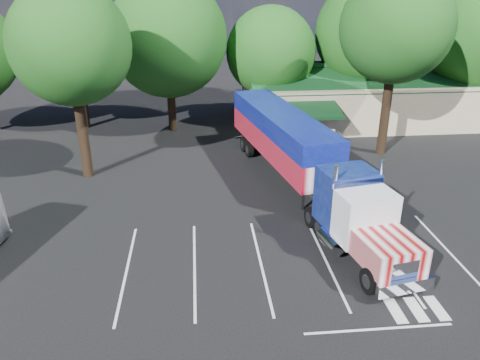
{
  "coord_description": "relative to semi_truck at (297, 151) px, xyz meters",
  "views": [
    {
      "loc": [
        -2.83,
        -24.95,
        12.73
      ],
      "look_at": [
        -0.48,
        -0.38,
        2.0
      ],
      "focal_mm": 35.0,
      "sensor_mm": 36.0,
      "label": 1
    }
  ],
  "objects": [
    {
      "name": "ground",
      "position": [
        -3.44,
        -2.42,
        -2.62
      ],
      "size": [
        120.0,
        120.0,
        0.0
      ],
      "primitive_type": "plane",
      "color": "black",
      "rests_on": "ground"
    },
    {
      "name": "tree_row_c",
      "position": [
        -8.44,
        13.78,
        5.42
      ],
      "size": [
        10.0,
        10.0,
        13.05
      ],
      "color": "black",
      "rests_on": "ground"
    },
    {
      "name": "tree_near_right",
      "position": [
        8.06,
        6.08,
        6.85
      ],
      "size": [
        8.0,
        8.0,
        13.5
      ],
      "color": "black",
      "rests_on": "ground"
    },
    {
      "name": "tree_row_e",
      "position": [
        9.56,
        15.58,
        5.47
      ],
      "size": [
        9.6,
        9.6,
        12.9
      ],
      "color": "black",
      "rests_on": "ground"
    },
    {
      "name": "tree_row_f",
      "position": [
        19.56,
        14.38,
        5.17
      ],
      "size": [
        10.4,
        10.4,
        13.0
      ],
      "color": "black",
      "rests_on": "ground"
    },
    {
      "name": "bicycle",
      "position": [
        2.06,
        1.54,
        -2.12
      ],
      "size": [
        1.45,
        2.0,
        1.0
      ],
      "primitive_type": "imported",
      "rotation": [
        0.0,
        0.0,
        0.47
      ],
      "color": "black",
      "rests_on": "ground"
    },
    {
      "name": "silver_sedan",
      "position": [
        3.63,
        9.18,
        -1.9
      ],
      "size": [
        4.58,
        3.26,
        1.43
      ],
      "primitive_type": "imported",
      "rotation": [
        0.0,
        0.0,
        1.12
      ],
      "color": "#A1A5A8",
      "rests_on": "ground"
    },
    {
      "name": "tree_row_b",
      "position": [
        -16.44,
        15.38,
        4.52
      ],
      "size": [
        8.4,
        8.4,
        11.35
      ],
      "color": "black",
      "rests_on": "ground"
    },
    {
      "name": "tree_near_left",
      "position": [
        -13.94,
        3.58,
        6.19
      ],
      "size": [
        7.6,
        7.6,
        12.65
      ],
      "color": "black",
      "rests_on": "ground"
    },
    {
      "name": "semi_truck",
      "position": [
        0.0,
        0.0,
        0.0
      ],
      "size": [
        6.82,
        22.19,
        4.63
      ],
      "rotation": [
        0.0,
        0.0,
        0.19
      ],
      "color": "black",
      "rests_on": "ground"
    },
    {
      "name": "woman",
      "position": [
        1.06,
        -4.04,
        -1.69
      ],
      "size": [
        0.73,
        0.81,
        1.85
      ],
      "primitive_type": "imported",
      "rotation": [
        0.0,
        0.0,
        2.12
      ],
      "color": "black",
      "rests_on": "ground"
    },
    {
      "name": "event_hall",
      "position": [
        10.3,
        15.39,
        -0.41
      ],
      "size": [
        24.2,
        14.12,
        5.55
      ],
      "color": "beige",
      "rests_on": "ground"
    },
    {
      "name": "tree_row_d",
      "position": [
        0.56,
        15.08,
        3.97
      ],
      "size": [
        8.0,
        8.0,
        10.6
      ],
      "color": "black",
      "rests_on": "ground"
    }
  ]
}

